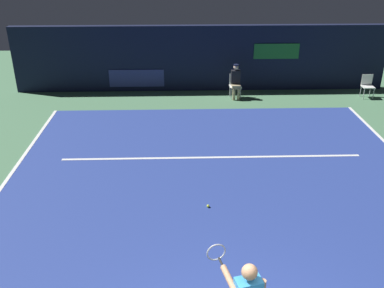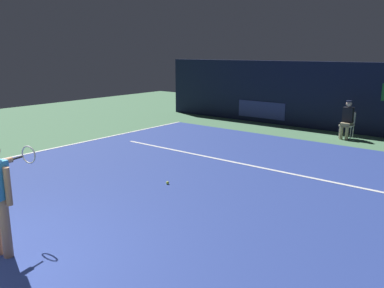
# 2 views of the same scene
# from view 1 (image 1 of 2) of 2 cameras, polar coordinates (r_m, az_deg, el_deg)

# --- Properties ---
(ground_plane) EXTENTS (30.83, 30.83, 0.00)m
(ground_plane) POSITION_cam_1_polar(r_m,az_deg,el_deg) (10.40, 3.47, -7.11)
(ground_plane) COLOR #4C7A56
(court_surface) EXTENTS (10.82, 11.86, 0.01)m
(court_surface) POSITION_cam_1_polar(r_m,az_deg,el_deg) (10.40, 3.48, -7.08)
(court_surface) COLOR navy
(court_surface) RESTS_ON ground
(line_service) EXTENTS (8.44, 0.10, 0.01)m
(line_service) POSITION_cam_1_polar(r_m,az_deg,el_deg) (12.18, 2.64, -1.79)
(line_service) COLOR white
(line_service) RESTS_ON court_surface
(back_wall) EXTENTS (14.87, 0.33, 2.60)m
(back_wall) POSITION_cam_1_polar(r_m,az_deg,el_deg) (17.52, 1.22, 11.28)
(back_wall) COLOR #141933
(back_wall) RESTS_ON ground
(line_judge_on_chair) EXTENTS (0.46, 0.54, 1.32)m
(line_judge_on_chair) POSITION_cam_1_polar(r_m,az_deg,el_deg) (16.75, 5.81, 8.32)
(line_judge_on_chair) COLOR white
(line_judge_on_chair) RESTS_ON ground
(courtside_chair_near) EXTENTS (0.45, 0.42, 0.88)m
(courtside_chair_near) POSITION_cam_1_polar(r_m,az_deg,el_deg) (18.15, 22.25, 7.29)
(courtside_chair_near) COLOR white
(courtside_chair_near) RESTS_ON ground
(tennis_ball) EXTENTS (0.07, 0.07, 0.07)m
(tennis_ball) POSITION_cam_1_polar(r_m,az_deg,el_deg) (10.00, 2.15, -8.22)
(tennis_ball) COLOR #CCE033
(tennis_ball) RESTS_ON court_surface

